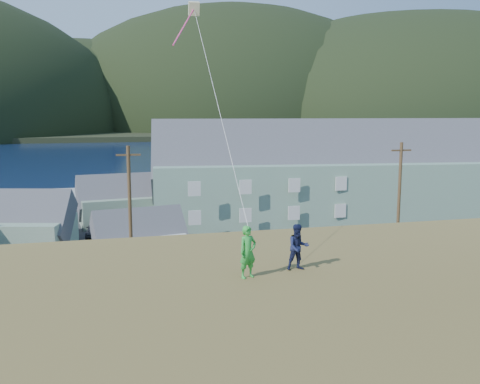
{
  "coord_description": "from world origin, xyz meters",
  "views": [
    {
      "loc": [
        -5.28,
        -34.3,
        12.42
      ],
      "look_at": [
        0.22,
        -11.78,
        8.8
      ],
      "focal_mm": 40.0,
      "sensor_mm": 36.0,
      "label": 1
    }
  ],
  "objects_px": {
    "shed_palegreen_near": "(14,227)",
    "shed_palegreen_far": "(125,201)",
    "lodge": "(329,174)",
    "kite_flyer_navy": "(298,247)",
    "kite_flyer_green": "(248,252)",
    "shed_white": "(140,241)",
    "wharf": "(106,197)"
  },
  "relations": [
    {
      "from": "kite_flyer_navy",
      "to": "shed_white",
      "type": "bearing_deg",
      "value": 98.66
    },
    {
      "from": "kite_flyer_navy",
      "to": "kite_flyer_green",
      "type": "bearing_deg",
      "value": -167.29
    },
    {
      "from": "wharf",
      "to": "shed_white",
      "type": "bearing_deg",
      "value": -85.18
    },
    {
      "from": "shed_palegreen_near",
      "to": "kite_flyer_green",
      "type": "distance_m",
      "value": 34.09
    },
    {
      "from": "shed_palegreen_far",
      "to": "lodge",
      "type": "bearing_deg",
      "value": -15.98
    },
    {
      "from": "shed_palegreen_near",
      "to": "shed_palegreen_far",
      "type": "xyz_separation_m",
      "value": [
        9.42,
        11.25,
        -0.05
      ]
    },
    {
      "from": "shed_palegreen_near",
      "to": "shed_palegreen_far",
      "type": "relative_size",
      "value": 1.01
    },
    {
      "from": "shed_palegreen_near",
      "to": "shed_white",
      "type": "height_order",
      "value": "shed_palegreen_near"
    },
    {
      "from": "wharf",
      "to": "shed_palegreen_far",
      "type": "xyz_separation_m",
      "value": [
        2.08,
        -16.08,
        2.09
      ]
    },
    {
      "from": "shed_white",
      "to": "shed_palegreen_far",
      "type": "bearing_deg",
      "value": 82.13
    },
    {
      "from": "wharf",
      "to": "shed_palegreen_near",
      "type": "bearing_deg",
      "value": -105.04
    },
    {
      "from": "shed_palegreen_far",
      "to": "kite_flyer_green",
      "type": "bearing_deg",
      "value": -94.46
    },
    {
      "from": "lodge",
      "to": "shed_palegreen_far",
      "type": "distance_m",
      "value": 22.67
    },
    {
      "from": "wharf",
      "to": "kite_flyer_navy",
      "type": "bearing_deg",
      "value": -83.57
    },
    {
      "from": "shed_palegreen_near",
      "to": "lodge",
      "type": "bearing_deg",
      "value": 28.5
    },
    {
      "from": "shed_white",
      "to": "shed_palegreen_near",
      "type": "bearing_deg",
      "value": 141.23
    },
    {
      "from": "wharf",
      "to": "lodge",
      "type": "xyz_separation_m",
      "value": [
        24.37,
        -19.17,
        4.79
      ]
    },
    {
      "from": "lodge",
      "to": "kite_flyer_navy",
      "type": "xyz_separation_m",
      "value": [
        -17.8,
        -39.16,
        2.72
      ]
    },
    {
      "from": "shed_palegreen_near",
      "to": "shed_white",
      "type": "bearing_deg",
      "value": -14.47
    },
    {
      "from": "kite_flyer_green",
      "to": "shed_white",
      "type": "bearing_deg",
      "value": 73.24
    },
    {
      "from": "shed_palegreen_near",
      "to": "kite_flyer_navy",
      "type": "relative_size",
      "value": 6.98
    },
    {
      "from": "shed_palegreen_far",
      "to": "shed_palegreen_near",
      "type": "bearing_deg",
      "value": -138.02
    },
    {
      "from": "shed_white",
      "to": "shed_palegreen_far",
      "type": "relative_size",
      "value": 0.74
    },
    {
      "from": "kite_flyer_green",
      "to": "lodge",
      "type": "bearing_deg",
      "value": 42.45
    },
    {
      "from": "wharf",
      "to": "kite_flyer_navy",
      "type": "height_order",
      "value": "kite_flyer_navy"
    },
    {
      "from": "shed_white",
      "to": "shed_palegreen_far",
      "type": "xyz_separation_m",
      "value": [
        -0.69,
        16.75,
        0.36
      ]
    },
    {
      "from": "shed_palegreen_near",
      "to": "shed_palegreen_far",
      "type": "distance_m",
      "value": 14.67
    },
    {
      "from": "wharf",
      "to": "kite_flyer_navy",
      "type": "xyz_separation_m",
      "value": [
        6.57,
        -58.33,
        7.51
      ]
    },
    {
      "from": "shed_palegreen_far",
      "to": "shed_white",
      "type": "bearing_deg",
      "value": -95.72
    },
    {
      "from": "lodge",
      "to": "kite_flyer_navy",
      "type": "bearing_deg",
      "value": -107.97
    },
    {
      "from": "shed_palegreen_near",
      "to": "shed_palegreen_far",
      "type": "bearing_deg",
      "value": 64.14
    },
    {
      "from": "wharf",
      "to": "shed_palegreen_far",
      "type": "height_order",
      "value": "shed_palegreen_far"
    }
  ]
}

